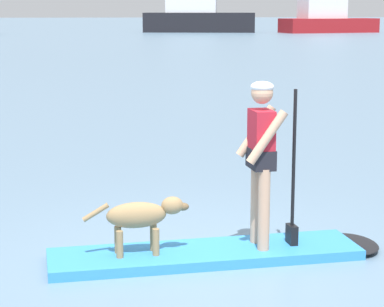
# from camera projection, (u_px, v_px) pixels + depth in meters

# --- Properties ---
(ground_plane) EXTENTS (400.00, 400.00, 0.00)m
(ground_plane) POSITION_uv_depth(u_px,v_px,m) (205.00, 259.00, 7.61)
(ground_plane) COLOR slate
(paddleboard) EXTENTS (3.49, 1.00, 0.10)m
(paddleboard) POSITION_uv_depth(u_px,v_px,m) (227.00, 253.00, 7.64)
(paddleboard) COLOR #338CD8
(paddleboard) RESTS_ON ground_plane
(person_paddler) EXTENTS (0.62, 0.50, 1.70)m
(person_paddler) POSITION_uv_depth(u_px,v_px,m) (263.00, 152.00, 7.52)
(person_paddler) COLOR tan
(person_paddler) RESTS_ON paddleboard
(dog) EXTENTS (1.06, 0.26, 0.57)m
(dog) POSITION_uv_depth(u_px,v_px,m) (141.00, 216.00, 7.38)
(dog) COLOR #997A51
(dog) RESTS_ON paddleboard
(moored_boat_center) EXTENTS (12.09, 5.55, 4.67)m
(moored_boat_center) POSITION_uv_depth(u_px,v_px,m) (197.00, 18.00, 78.85)
(moored_boat_center) COLOR black
(moored_boat_center) RESTS_ON ground_plane
(moored_boat_starboard) EXTENTS (10.61, 5.44, 9.72)m
(moored_boat_starboard) POSITION_uv_depth(u_px,v_px,m) (326.00, 19.00, 77.77)
(moored_boat_starboard) COLOR maroon
(moored_boat_starboard) RESTS_ON ground_plane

